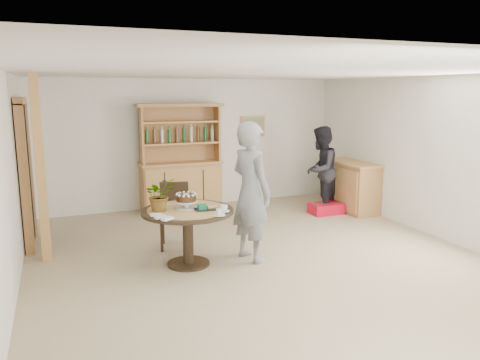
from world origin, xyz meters
name	(u,v)px	position (x,y,z in m)	size (l,w,h in m)	color
ground	(264,263)	(0.00, 0.00, 0.00)	(7.00, 7.00, 0.00)	tan
room_shell	(265,133)	(0.00, 0.01, 1.74)	(6.04, 7.04, 2.52)	white
doorway	(25,172)	(-2.93, 2.00, 1.11)	(0.13, 1.10, 2.18)	black
pine_post	(40,169)	(-2.70, 1.20, 1.25)	(0.12, 0.12, 2.50)	tan
hutch	(181,174)	(-0.30, 3.24, 0.69)	(1.62, 0.54, 2.04)	#AF844A
sideboard	(351,186)	(2.74, 2.00, 0.47)	(0.54, 1.26, 0.94)	#AF844A
dining_table	(188,221)	(-0.95, 0.32, 0.60)	(1.20, 1.20, 0.76)	black
dining_chair	(174,211)	(-0.93, 1.15, 0.54)	(0.52, 0.52, 0.95)	black
birthday_cake	(186,199)	(-0.95, 0.37, 0.88)	(0.30, 0.30, 0.20)	white
flower_vase	(159,195)	(-1.30, 0.37, 0.97)	(0.38, 0.33, 0.42)	#3F7233
gift_tray	(206,208)	(-0.74, 0.20, 0.79)	(0.30, 0.20, 0.08)	black
coffee_cup_a	(224,208)	(-0.55, 0.04, 0.80)	(0.15, 0.15, 0.09)	white
coffee_cup_b	(219,213)	(-0.67, -0.13, 0.79)	(0.15, 0.15, 0.08)	white
napkins	(161,217)	(-1.36, 0.01, 0.77)	(0.24, 0.33, 0.03)	white
teen_boy	(251,192)	(-0.10, 0.22, 0.94)	(0.69, 0.45, 1.88)	slate
adult_person	(321,170)	(2.10, 2.09, 0.81)	(0.79, 0.62, 1.63)	black
red_suitcase	(326,208)	(2.15, 1.94, 0.10)	(0.61, 0.42, 0.21)	red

